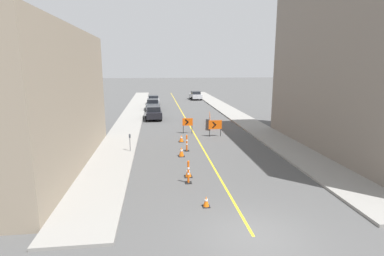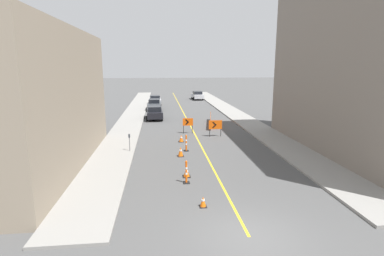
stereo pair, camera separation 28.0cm
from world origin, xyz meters
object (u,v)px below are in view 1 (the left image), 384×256
object	(u,v)px
delineator_post_rear	(187,144)
arrow_barricade_secondary	(215,125)
parked_car_curb_near	(154,113)
parked_car_opposite_side	(196,95)
traffic_cone_second	(188,173)
traffic_cone_nearest	(206,202)
traffic_cone_third	(181,152)
traffic_cone_fourth	(181,138)
parked_car_curb_mid	(153,104)
delineator_post_front	(188,173)
parked_car_curb_far	(153,100)
parking_meter_near_curb	(130,139)
arrow_barricade_primary	(188,123)

from	to	relation	value
delineator_post_rear	arrow_barricade_secondary	bearing A→B (deg)	55.33
delineator_post_rear	parked_car_curb_near	size ratio (longest dim) A/B	0.29
parked_car_opposite_side	traffic_cone_second	bearing A→B (deg)	-101.53
arrow_barricade_secondary	delineator_post_rear	bearing A→B (deg)	-125.55
traffic_cone_nearest	parked_car_opposite_side	distance (m)	44.08
traffic_cone_third	traffic_cone_fourth	bearing A→B (deg)	85.19
delineator_post_rear	parked_car_curb_mid	world-z (taller)	parked_car_curb_mid
delineator_post_front	parked_car_curb_near	size ratio (longest dim) A/B	0.29
parked_car_curb_near	parked_car_opposite_side	bearing A→B (deg)	66.73
delineator_post_rear	parked_car_curb_far	world-z (taller)	parked_car_curb_far
traffic_cone_fourth	parking_meter_near_curb	bearing A→B (deg)	-145.45
arrow_barricade_primary	traffic_cone_nearest	bearing A→B (deg)	-87.55
arrow_barricade_secondary	parked_car_opposite_side	xyz separation A→B (m)	(2.21, 30.21, -0.24)
traffic_cone_second	parked_car_curb_mid	size ratio (longest dim) A/B	0.12
parked_car_curb_mid	parking_meter_near_curb	size ratio (longest dim) A/B	3.39
traffic_cone_third	parked_car_curb_near	world-z (taller)	parked_car_curb_near
delineator_post_rear	arrow_barricade_secondary	world-z (taller)	arrow_barricade_secondary
traffic_cone_second	arrow_barricade_secondary	size ratio (longest dim) A/B	0.35
traffic_cone_third	arrow_barricade_primary	distance (m)	7.35
traffic_cone_second	arrow_barricade_secondary	xyz separation A→B (m)	(3.50, 9.72, 0.78)
traffic_cone_nearest	arrow_barricade_secondary	distance (m)	13.93
parking_meter_near_curb	traffic_cone_third	bearing A→B (deg)	-20.25
traffic_cone_second	parked_car_curb_near	distance (m)	19.51
traffic_cone_nearest	parked_car_curb_near	world-z (taller)	parked_car_curb_near
delineator_post_rear	traffic_cone_second	bearing A→B (deg)	-94.99
traffic_cone_third	parked_car_opposite_side	xyz separation A→B (m)	(5.77, 35.92, 0.46)
parked_car_curb_near	traffic_cone_second	bearing A→B (deg)	-86.43
traffic_cone_nearest	delineator_post_rear	xyz separation A→B (m)	(0.06, 9.16, 0.29)
delineator_post_rear	parked_car_curb_far	xyz separation A→B (m)	(-2.62, 27.17, 0.26)
delineator_post_front	delineator_post_rear	world-z (taller)	delineator_post_front
parked_car_curb_mid	parking_meter_near_curb	distance (m)	21.82
traffic_cone_second	traffic_cone_fourth	distance (m)	8.13
traffic_cone_nearest	traffic_cone_fourth	xyz separation A→B (m)	(-0.11, 11.96, 0.04)
traffic_cone_second	delineator_post_rear	xyz separation A→B (m)	(0.47, 5.33, 0.29)
delineator_post_front	traffic_cone_nearest	bearing A→B (deg)	-80.18
traffic_cone_third	traffic_cone_fourth	distance (m)	4.13
traffic_cone_fourth	arrow_barricade_secondary	xyz separation A→B (m)	(3.21, 1.60, 0.74)
traffic_cone_second	parked_car_opposite_side	bearing A→B (deg)	81.86
traffic_cone_third	delineator_post_front	bearing A→B (deg)	-90.51
parking_meter_near_curb	delineator_post_front	bearing A→B (deg)	-60.09
delineator_post_rear	parked_car_opposite_side	size ratio (longest dim) A/B	0.28
parked_car_curb_near	parked_car_curb_mid	xyz separation A→B (m)	(-0.12, 7.74, 0.00)
parked_car_curb_mid	parking_meter_near_curb	bearing A→B (deg)	-92.19
traffic_cone_nearest	arrow_barricade_secondary	size ratio (longest dim) A/B	0.34
parked_car_opposite_side	traffic_cone_nearest	bearing A→B (deg)	-100.30
parking_meter_near_curb	traffic_cone_second	bearing A→B (deg)	-55.24
traffic_cone_fourth	arrow_barricade_primary	size ratio (longest dim) A/B	0.41
arrow_barricade_primary	parked_car_curb_mid	distance (m)	16.25
traffic_cone_fourth	arrow_barricade_primary	bearing A→B (deg)	74.42
parked_car_curb_near	parking_meter_near_curb	distance (m)	14.13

